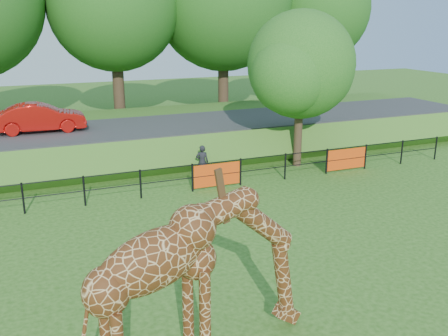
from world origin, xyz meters
The scene contains 9 objects.
ground centered at (0.00, 0.00, 0.00)m, with size 90.00×90.00×0.00m, color #295415.
giraffe centered at (-1.01, -1.45, 1.69)m, with size 4.72×0.87×3.37m, color #502810, non-canonical shape.
perimeter_fence centered at (0.00, 8.00, 0.55)m, with size 28.07×0.10×1.10m, color black, non-canonical shape.
embankment centered at (0.00, 15.50, 0.65)m, with size 40.00×9.00×1.30m, color #295415.
road centered at (0.00, 14.00, 1.36)m, with size 40.00×5.00×0.12m, color #2E2D30.
car_red centered at (-2.98, 14.54, 2.07)m, with size 1.37×3.94×1.30m, color red.
visitor centered at (2.90, 9.40, 0.70)m, with size 0.51×0.34×1.41m, color black.
tree_east centered at (7.60, 9.63, 4.28)m, with size 5.40×4.71×6.76m.
bg_tree_line centered at (1.89, 22.00, 7.19)m, with size 37.30×8.80×11.82m.
Camera 1 is at (-3.74, -9.11, 6.29)m, focal length 40.00 mm.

